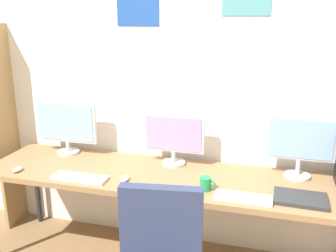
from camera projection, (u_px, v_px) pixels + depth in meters
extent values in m
cube|color=silver|center=(181.00, 87.00, 2.90)|extent=(5.09, 0.10, 2.60)
cube|color=#936D47|center=(166.00, 177.00, 2.68)|extent=(2.69, 0.68, 0.04)
cylinder|color=#262628|center=(37.00, 186.00, 3.39)|extent=(0.04, 0.04, 0.70)
cube|color=#9E7A4C|center=(7.00, 130.00, 3.23)|extent=(0.03, 0.28, 1.77)
cube|color=navy|center=(161.00, 228.00, 1.98)|extent=(0.45, 0.13, 0.48)
cylinder|color=silver|center=(68.00, 152.00, 3.10)|extent=(0.18, 0.18, 0.02)
cylinder|color=silver|center=(68.00, 146.00, 3.08)|extent=(0.03, 0.03, 0.08)
cube|color=silver|center=(66.00, 122.00, 3.03)|extent=(0.52, 0.03, 0.33)
cube|color=#8CB2F2|center=(65.00, 122.00, 3.01)|extent=(0.48, 0.01, 0.30)
cylinder|color=silver|center=(174.00, 163.00, 2.87)|extent=(0.18, 0.18, 0.02)
cylinder|color=silver|center=(174.00, 156.00, 2.85)|extent=(0.03, 0.03, 0.08)
cube|color=silver|center=(174.00, 133.00, 2.80)|extent=(0.46, 0.03, 0.28)
cube|color=#B28CE5|center=(173.00, 134.00, 2.79)|extent=(0.42, 0.01, 0.25)
cylinder|color=silver|center=(297.00, 176.00, 2.64)|extent=(0.18, 0.18, 0.02)
cylinder|color=silver|center=(298.00, 167.00, 2.62)|extent=(0.03, 0.03, 0.11)
cube|color=silver|center=(301.00, 139.00, 2.56)|extent=(0.46, 0.03, 0.30)
cube|color=#8CB2F2|center=(301.00, 139.00, 2.55)|extent=(0.43, 0.01, 0.27)
cube|color=silver|center=(80.00, 178.00, 2.60)|extent=(0.40, 0.13, 0.02)
cube|color=silver|center=(243.00, 198.00, 2.32)|extent=(0.35, 0.13, 0.02)
ellipsoid|color=silver|center=(125.00, 179.00, 2.57)|extent=(0.06, 0.10, 0.03)
ellipsoid|color=silver|center=(17.00, 169.00, 2.73)|extent=(0.06, 0.10, 0.03)
cube|color=#2D2D2D|center=(300.00, 199.00, 2.30)|extent=(0.33, 0.23, 0.02)
cylinder|color=#1E8C4C|center=(205.00, 184.00, 2.43)|extent=(0.08, 0.08, 0.09)
torus|color=#1E8C4C|center=(211.00, 184.00, 2.42)|extent=(0.06, 0.01, 0.06)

